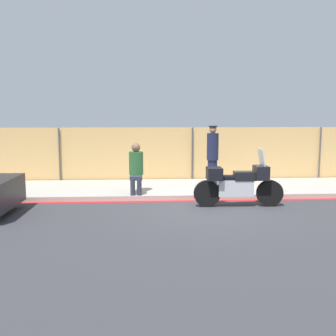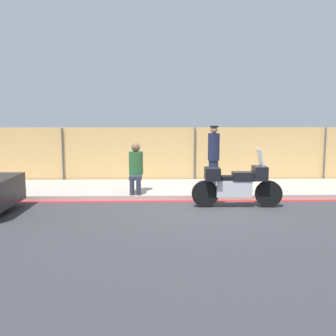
{
  "view_description": "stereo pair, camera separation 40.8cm",
  "coord_description": "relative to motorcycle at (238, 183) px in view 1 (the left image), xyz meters",
  "views": [
    {
      "loc": [
        -1.6,
        -9.21,
        2.24
      ],
      "look_at": [
        -0.93,
        1.65,
        0.78
      ],
      "focal_mm": 42.0,
      "sensor_mm": 36.0,
      "label": 1
    },
    {
      "loc": [
        -1.2,
        -9.23,
        2.24
      ],
      "look_at": [
        -0.93,
        1.65,
        0.78
      ],
      "focal_mm": 42.0,
      "sensor_mm": 36.0,
      "label": 2
    }
  ],
  "objects": [
    {
      "name": "officer_standing",
      "position": [
        -0.28,
        2.06,
        0.49
      ],
      "size": [
        0.34,
        0.34,
        1.81
      ],
      "color": "#191E38",
      "rests_on": "sidewalk"
    },
    {
      "name": "ground_plane",
      "position": [
        -0.7,
        -0.2,
        -0.57
      ],
      "size": [
        120.0,
        120.0,
        0.0
      ],
      "primitive_type": "plane",
      "color": "#38383D"
    },
    {
      "name": "person_seated_on_curb",
      "position": [
        -2.52,
        1.24,
        0.31
      ],
      "size": [
        0.39,
        0.7,
        1.36
      ],
      "color": "#2D3342",
      "rests_on": "sidewalk"
    },
    {
      "name": "storefront_fence",
      "position": [
        -0.7,
        3.57,
        0.35
      ],
      "size": [
        30.64,
        0.17,
        1.84
      ],
      "color": "#E5B26B",
      "rests_on": "ground_plane"
    },
    {
      "name": "motorcycle",
      "position": [
        0.0,
        0.0,
        0.0
      ],
      "size": [
        2.22,
        0.54,
        1.43
      ],
      "rotation": [
        0.0,
        0.0,
        -0.03
      ],
      "color": "black",
      "rests_on": "ground_plane"
    },
    {
      "name": "curb_paint_stripe",
      "position": [
        -0.7,
        0.67,
        -0.57
      ],
      "size": [
        32.26,
        0.18,
        0.01
      ],
      "color": "red",
      "rests_on": "ground_plane"
    },
    {
      "name": "sidewalk",
      "position": [
        -0.7,
        2.12,
        -0.51
      ],
      "size": [
        32.26,
        2.72,
        0.13
      ],
      "color": "#ADA89E",
      "rests_on": "ground_plane"
    }
  ]
}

